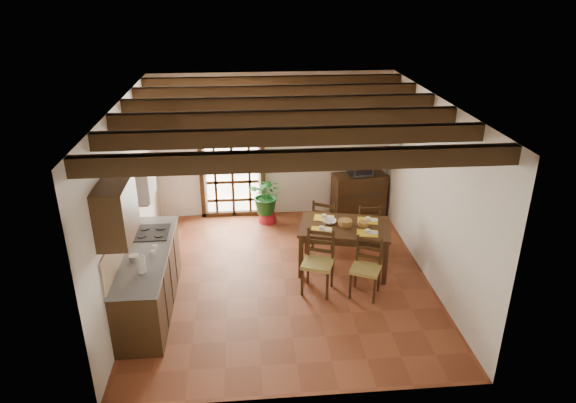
{
  "coord_description": "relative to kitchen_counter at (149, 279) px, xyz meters",
  "views": [
    {
      "loc": [
        -0.55,
        -6.91,
        4.35
      ],
      "look_at": [
        0.1,
        0.4,
        1.15
      ],
      "focal_mm": 32.0,
      "sensor_mm": 36.0,
      "label": 1
    }
  ],
  "objects": [
    {
      "name": "table_bowl",
      "position": [
        2.71,
        0.96,
        0.32
      ],
      "size": [
        0.26,
        0.26,
        0.05
      ],
      "primitive_type": "imported",
      "rotation": [
        0.0,
        0.0,
        -0.25
      ],
      "color": "white",
      "rests_on": "dining_table"
    },
    {
      "name": "counter_items",
      "position": [
        0.0,
        0.09,
        0.49
      ],
      "size": [
        0.5,
        1.43,
        0.25
      ],
      "color": "black",
      "rests_on": "kitchen_counter"
    },
    {
      "name": "shelf_flowers",
      "position": [
        4.1,
        2.2,
        1.38
      ],
      "size": [
        0.14,
        0.14,
        0.36
      ],
      "color": "yellow",
      "rests_on": "shelf_vase"
    },
    {
      "name": "ground_plane",
      "position": [
        1.96,
        0.6,
        -0.47
      ],
      "size": [
        5.0,
        5.0,
        0.0
      ],
      "primitive_type": "plane",
      "color": "brown"
    },
    {
      "name": "table_setting",
      "position": [
        2.95,
        0.85,
        0.34
      ],
      "size": [
        1.03,
        0.69,
        0.1
      ],
      "rotation": [
        0.0,
        0.0,
        -0.24
      ],
      "color": "yellow",
      "rests_on": "dining_table"
    },
    {
      "name": "range_hood",
      "position": [
        -0.09,
        0.55,
        1.26
      ],
      "size": [
        0.38,
        0.6,
        0.54
      ],
      "color": "white",
      "rests_on": "room_shell"
    },
    {
      "name": "chair_far_right",
      "position": [
        3.46,
        1.47,
        -0.2
      ],
      "size": [
        0.42,
        0.4,
        0.89
      ],
      "rotation": [
        0.0,
        0.0,
        3.16
      ],
      "color": "#A59346",
      "rests_on": "ground_plane"
    },
    {
      "name": "chair_near_right",
      "position": [
        3.12,
        0.06,
        -0.19
      ],
      "size": [
        0.54,
        0.53,
        0.89
      ],
      "rotation": [
        0.0,
        0.0,
        -0.44
      ],
      "color": "#A59346",
      "rests_on": "ground_plane"
    },
    {
      "name": "upper_cabinet",
      "position": [
        -0.12,
        -0.7,
        1.38
      ],
      "size": [
        0.35,
        0.8,
        0.7
      ],
      "primitive_type": "cube",
      "color": "#301E0F",
      "rests_on": "room_shell"
    },
    {
      "name": "chair_near_left",
      "position": [
        2.43,
        0.23,
        -0.17
      ],
      "size": [
        0.56,
        0.55,
        0.95
      ],
      "rotation": [
        0.0,
        0.0,
        -0.37
      ],
      "color": "#A59346",
      "rests_on": "ground_plane"
    },
    {
      "name": "ceiling_beams",
      "position": [
        1.96,
        0.6,
        2.22
      ],
      "size": [
        4.5,
        4.34,
        0.2
      ],
      "color": "black",
      "rests_on": "room_shell"
    },
    {
      "name": "kitchen_counter",
      "position": [
        0.0,
        0.0,
        0.0
      ],
      "size": [
        0.64,
        2.25,
        1.38
      ],
      "color": "#301E0F",
      "rests_on": "ground_plane"
    },
    {
      "name": "crt_tv",
      "position": [
        3.62,
        2.82,
        0.58
      ],
      "size": [
        0.47,
        0.44,
        0.36
      ],
      "rotation": [
        0.0,
        0.0,
        0.16
      ],
      "color": "black",
      "rests_on": "sideboard"
    },
    {
      "name": "sideboard",
      "position": [
        3.62,
        2.83,
        -0.04
      ],
      "size": [
        1.07,
        0.59,
        0.86
      ],
      "primitive_type": "cube",
      "rotation": [
        0.0,
        0.0,
        0.13
      ],
      "color": "#301E0F",
      "rests_on": "ground_plane"
    },
    {
      "name": "room_shell",
      "position": [
        1.96,
        0.6,
        1.34
      ],
      "size": [
        4.52,
        5.02,
        2.81
      ],
      "color": "silver",
      "rests_on": "ground_plane"
    },
    {
      "name": "fuse_box",
      "position": [
        3.46,
        3.08,
        1.28
      ],
      "size": [
        0.25,
        0.03,
        0.32
      ],
      "primitive_type": "cube",
      "color": "white",
      "rests_on": "room_shell"
    },
    {
      "name": "framed_picture",
      "position": [
        4.18,
        2.2,
        1.58
      ],
      "size": [
        0.03,
        0.32,
        0.32
      ],
      "color": "brown",
      "rests_on": "room_shell"
    },
    {
      "name": "dining_table",
      "position": [
        2.95,
        0.85,
        0.2
      ],
      "size": [
        1.59,
        1.22,
        0.77
      ],
      "rotation": [
        0.0,
        0.0,
        -0.24
      ],
      "color": "#352011",
      "rests_on": "ground_plane"
    },
    {
      "name": "plant_pot",
      "position": [
        1.8,
        2.69,
        -0.36
      ],
      "size": [
        0.37,
        0.37,
        0.22
      ],
      "primitive_type": "cone",
      "color": "maroon",
      "rests_on": "ground_plane"
    },
    {
      "name": "french_door",
      "position": [
        1.16,
        3.05,
        0.7
      ],
      "size": [
        1.26,
        0.11,
        2.32
      ],
      "color": "white",
      "rests_on": "ground_plane"
    },
    {
      "name": "shelf_vase",
      "position": [
        4.1,
        2.2,
        1.18
      ],
      "size": [
        0.15,
        0.15,
        0.15
      ],
      "primitive_type": "imported",
      "color": "#B2BFB2",
      "rests_on": "wall_shelf"
    },
    {
      "name": "wall_shelf",
      "position": [
        4.1,
        2.2,
        1.04
      ],
      "size": [
        0.2,
        0.42,
        0.2
      ],
      "color": "#301E0F",
      "rests_on": "room_shell"
    },
    {
      "name": "potted_plant",
      "position": [
        1.8,
        2.69,
        0.1
      ],
      "size": [
        2.14,
        1.98,
        1.96
      ],
      "primitive_type": "imported",
      "rotation": [
        0.0,
        0.0,
        -0.32
      ],
      "color": "#144C19",
      "rests_on": "ground_plane"
    },
    {
      "name": "chair_far_left",
      "position": [
        2.77,
        1.64,
        -0.19
      ],
      "size": [
        0.55,
        0.54,
        0.9
      ],
      "rotation": [
        0.0,
        0.0,
        2.66
      ],
      "color": "#A59346",
      "rests_on": "ground_plane"
    },
    {
      "name": "pendant_lamp",
      "position": [
        2.95,
        0.95,
        1.6
      ],
      "size": [
        0.36,
        0.36,
        0.84
      ],
      "color": "black",
      "rests_on": "room_shell"
    }
  ]
}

